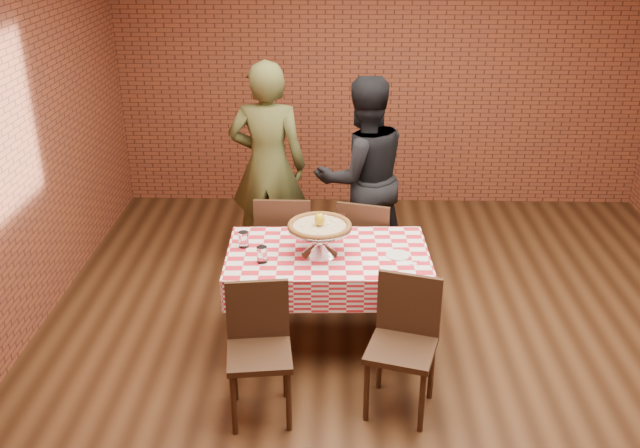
{
  "coord_description": "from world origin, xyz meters",
  "views": [
    {
      "loc": [
        -0.47,
        -4.3,
        2.96
      ],
      "look_at": [
        -0.58,
        0.22,
        0.94
      ],
      "focal_mm": 39.79,
      "sensor_mm": 36.0,
      "label": 1
    }
  ],
  "objects_px": {
    "chair_near_right": "(401,351)",
    "diner_black": "(362,177)",
    "table": "(328,299)",
    "condiment_caddy": "(338,223)",
    "pizza": "(320,226)",
    "water_glass_right": "(243,239)",
    "chair_near_left": "(259,357)",
    "chair_far_right": "(367,247)",
    "diner_olive": "(268,166)",
    "pizza_stand": "(320,241)",
    "water_glass_left": "(262,255)",
    "chair_far_left": "(285,243)"
  },
  "relations": [
    {
      "from": "pizza_stand",
      "to": "pizza",
      "type": "distance_m",
      "value": 0.11
    },
    {
      "from": "pizza_stand",
      "to": "diner_black",
      "type": "relative_size",
      "value": 0.26
    },
    {
      "from": "condiment_caddy",
      "to": "chair_near_left",
      "type": "relative_size",
      "value": 0.16
    },
    {
      "from": "chair_near_right",
      "to": "water_glass_left",
      "type": "bearing_deg",
      "value": 164.43
    },
    {
      "from": "condiment_caddy",
      "to": "chair_far_left",
      "type": "xyz_separation_m",
      "value": [
        -0.43,
        0.41,
        -0.37
      ]
    },
    {
      "from": "water_glass_right",
      "to": "water_glass_left",
      "type": "bearing_deg",
      "value": -56.61
    },
    {
      "from": "diner_black",
      "to": "water_glass_right",
      "type": "bearing_deg",
      "value": 33.04
    },
    {
      "from": "pizza_stand",
      "to": "condiment_caddy",
      "type": "relative_size",
      "value": 3.3
    },
    {
      "from": "pizza",
      "to": "condiment_caddy",
      "type": "distance_m",
      "value": 0.42
    },
    {
      "from": "water_glass_left",
      "to": "chair_near_right",
      "type": "relative_size",
      "value": 0.13
    },
    {
      "from": "chair_near_right",
      "to": "diner_black",
      "type": "xyz_separation_m",
      "value": [
        -0.2,
        1.95,
        0.43
      ]
    },
    {
      "from": "water_glass_left",
      "to": "condiment_caddy",
      "type": "bearing_deg",
      "value": 44.56
    },
    {
      "from": "table",
      "to": "water_glass_right",
      "type": "bearing_deg",
      "value": 173.67
    },
    {
      "from": "water_glass_left",
      "to": "water_glass_right",
      "type": "height_order",
      "value": "same"
    },
    {
      "from": "chair_near_left",
      "to": "chair_far_right",
      "type": "bearing_deg",
      "value": 57.72
    },
    {
      "from": "pizza",
      "to": "diner_black",
      "type": "height_order",
      "value": "diner_black"
    },
    {
      "from": "table",
      "to": "water_glass_right",
      "type": "xyz_separation_m",
      "value": [
        -0.6,
        0.07,
        0.44
      ]
    },
    {
      "from": "chair_near_right",
      "to": "chair_far_left",
      "type": "distance_m",
      "value": 1.71
    },
    {
      "from": "water_glass_left",
      "to": "chair_near_left",
      "type": "height_order",
      "value": "water_glass_left"
    },
    {
      "from": "chair_near_left",
      "to": "diner_black",
      "type": "height_order",
      "value": "diner_black"
    },
    {
      "from": "diner_black",
      "to": "diner_olive",
      "type": "bearing_deg",
      "value": -28.41
    },
    {
      "from": "pizza",
      "to": "chair_near_right",
      "type": "xyz_separation_m",
      "value": [
        0.53,
        -0.71,
        -0.52
      ]
    },
    {
      "from": "water_glass_right",
      "to": "pizza_stand",
      "type": "bearing_deg",
      "value": -10.07
    },
    {
      "from": "chair_far_right",
      "to": "diner_black",
      "type": "distance_m",
      "value": 0.65
    },
    {
      "from": "chair_near_right",
      "to": "chair_far_left",
      "type": "height_order",
      "value": "chair_far_left"
    },
    {
      "from": "pizza_stand",
      "to": "water_glass_left",
      "type": "xyz_separation_m",
      "value": [
        -0.39,
        -0.14,
        -0.04
      ]
    },
    {
      "from": "chair_near_left",
      "to": "chair_far_right",
      "type": "distance_m",
      "value": 1.7
    },
    {
      "from": "chair_far_left",
      "to": "diner_black",
      "type": "relative_size",
      "value": 0.53
    },
    {
      "from": "table",
      "to": "water_glass_right",
      "type": "relative_size",
      "value": 12.19
    },
    {
      "from": "table",
      "to": "chair_near_left",
      "type": "xyz_separation_m",
      "value": [
        -0.41,
        -0.82,
        0.06
      ]
    },
    {
      "from": "chair_near_left",
      "to": "chair_far_left",
      "type": "bearing_deg",
      "value": 80.99
    },
    {
      "from": "chair_near_left",
      "to": "diner_black",
      "type": "relative_size",
      "value": 0.5
    },
    {
      "from": "condiment_caddy",
      "to": "diner_black",
      "type": "relative_size",
      "value": 0.08
    },
    {
      "from": "table",
      "to": "condiment_caddy",
      "type": "relative_size",
      "value": 10.15
    },
    {
      "from": "pizza",
      "to": "water_glass_right",
      "type": "distance_m",
      "value": 0.57
    },
    {
      "from": "table",
      "to": "condiment_caddy",
      "type": "distance_m",
      "value": 0.57
    },
    {
      "from": "condiment_caddy",
      "to": "diner_olive",
      "type": "bearing_deg",
      "value": 128.23
    },
    {
      "from": "chair_far_left",
      "to": "pizza",
      "type": "bearing_deg",
      "value": 111.69
    },
    {
      "from": "pizza",
      "to": "water_glass_left",
      "type": "distance_m",
      "value": 0.44
    },
    {
      "from": "chair_far_right",
      "to": "diner_olive",
      "type": "xyz_separation_m",
      "value": [
        -0.85,
        0.62,
        0.47
      ]
    },
    {
      "from": "pizza",
      "to": "chair_near_right",
      "type": "bearing_deg",
      "value": -53.38
    },
    {
      "from": "chair_far_left",
      "to": "chair_far_right",
      "type": "height_order",
      "value": "chair_far_left"
    },
    {
      "from": "chair_far_right",
      "to": "chair_near_left",
      "type": "bearing_deg",
      "value": 80.05
    },
    {
      "from": "water_glass_right",
      "to": "chair_near_left",
      "type": "bearing_deg",
      "value": -77.77
    },
    {
      "from": "condiment_caddy",
      "to": "chair_near_right",
      "type": "xyz_separation_m",
      "value": [
        0.4,
        -1.08,
        -0.38
      ]
    },
    {
      "from": "pizza",
      "to": "chair_far_left",
      "type": "height_order",
      "value": "pizza"
    },
    {
      "from": "chair_far_left",
      "to": "pizza_stand",
      "type": "bearing_deg",
      "value": 111.69
    },
    {
      "from": "table",
      "to": "diner_olive",
      "type": "relative_size",
      "value": 0.76
    },
    {
      "from": "condiment_caddy",
      "to": "diner_olive",
      "type": "distance_m",
      "value": 1.17
    },
    {
      "from": "chair_near_left",
      "to": "chair_near_right",
      "type": "xyz_separation_m",
      "value": [
        0.88,
        0.08,
        0.01
      ]
    }
  ]
}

